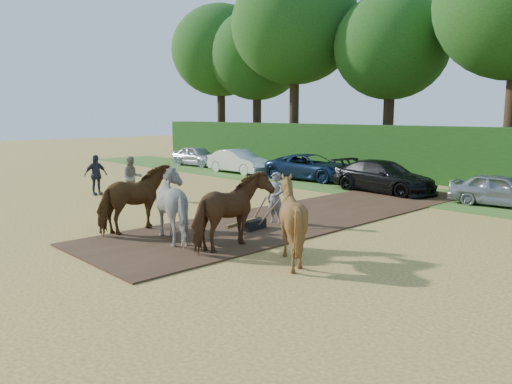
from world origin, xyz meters
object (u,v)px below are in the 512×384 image
object	(u,v)px
spectator_near	(132,178)
parked_cars	(308,168)
spectator_far	(96,175)
plough_team	(208,208)

from	to	relation	value
spectator_near	parked_cars	size ratio (longest dim) A/B	0.07
spectator_near	parked_cars	distance (m)	10.00
spectator_far	parked_cars	xyz separation A→B (m)	(3.60, 10.54, -0.20)
spectator_near	plough_team	bearing A→B (deg)	-85.72
spectator_near	plough_team	size ratio (longest dim) A/B	0.26
spectator_far	parked_cars	bearing A→B (deg)	-18.15
spectator_near	spectator_far	size ratio (longest dim) A/B	1.01
plough_team	parked_cars	bearing A→B (deg)	119.13
spectator_far	plough_team	xyz separation A→B (m)	(10.44, -1.73, 0.13)
spectator_near	plough_team	xyz separation A→B (m)	(8.37, -2.39, 0.12)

